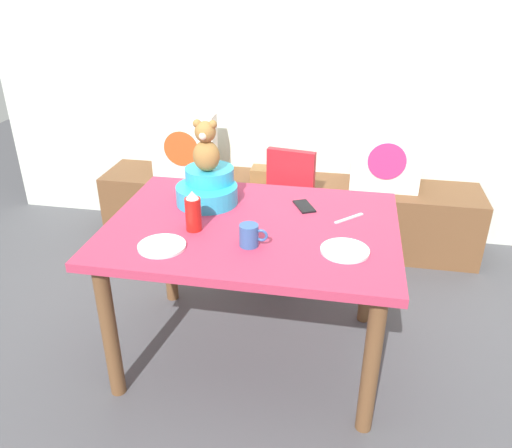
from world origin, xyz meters
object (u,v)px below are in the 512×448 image
coffee_mug (250,235)px  dining_table (252,243)px  infant_seat_teal (208,188)px  ketchup_bottle (193,212)px  dinner_plate_near (345,250)px  cell_phone (304,206)px  pillow_floral_left (184,146)px  teddy_bear (206,147)px  highchair (284,199)px  pillow_floral_right (387,158)px  dinner_plate_far (162,246)px  book_stack (266,174)px

coffee_mug → dining_table: bearing=98.5°
infant_seat_teal → ketchup_bottle: bearing=-86.1°
ketchup_bottle → dinner_plate_near: ketchup_bottle is taller
infant_seat_teal → cell_phone: size_ratio=2.29×
pillow_floral_left → teddy_bear: size_ratio=1.76×
pillow_floral_left → infant_seat_teal: size_ratio=1.33×
highchair → teddy_bear: 0.82m
pillow_floral_right → infant_seat_teal: 1.35m
dining_table → dinner_plate_far: (-0.32, -0.28, 0.11)m
coffee_mug → dinner_plate_near: (0.39, 0.02, -0.04)m
dinner_plate_far → cell_phone: 0.74m
pillow_floral_left → cell_phone: pillow_floral_left is taller
highchair → dinner_plate_far: bearing=-108.9°
teddy_bear → dinner_plate_near: teddy_bear is taller
book_stack → dining_table: size_ratio=0.15×
pillow_floral_left → highchair: (0.75, -0.42, -0.16)m
pillow_floral_right → infant_seat_teal: bearing=-132.3°
pillow_floral_left → dinner_plate_near: 1.79m
teddy_bear → cell_phone: size_ratio=1.74×
teddy_bear → pillow_floral_right: bearing=47.7°
highchair → coffee_mug: coffee_mug is taller
dining_table → coffee_mug: coffee_mug is taller
book_stack → infant_seat_teal: bearing=-96.6°
dinner_plate_far → cell_phone: (0.54, 0.50, -0.00)m
highchair → infant_seat_teal: infant_seat_teal is taller
highchair → pillow_floral_left: bearing=151.1°
coffee_mug → dinner_plate_near: coffee_mug is taller
dinner_plate_near → dinner_plate_far: 0.75m
pillow_floral_left → ketchup_bottle: ketchup_bottle is taller
pillow_floral_right → dinner_plate_far: bearing=-123.2°
highchair → ketchup_bottle: size_ratio=4.27×
pillow_floral_left → dining_table: (0.71, -1.20, -0.04)m
dinner_plate_near → dining_table: bearing=157.4°
cell_phone → infant_seat_teal: bearing=156.1°
dining_table → cell_phone: (0.21, 0.22, 0.10)m
dinner_plate_far → book_stack: bearing=83.1°
pillow_floral_left → dinner_plate_near: pillow_floral_left is taller
coffee_mug → highchair: bearing=89.3°
ketchup_bottle → coffee_mug: (0.27, -0.09, -0.04)m
ketchup_bottle → dinner_plate_far: bearing=-115.7°
book_stack → pillow_floral_right: bearing=-1.5°
dining_table → infant_seat_teal: (-0.26, 0.21, 0.17)m
highchair → ketchup_bottle: bearing=-107.5°
pillow_floral_right → coffee_mug: size_ratio=3.67×
dining_table → pillow_floral_left: bearing=120.6°
pillow_floral_right → coffee_mug: pillow_floral_right is taller
dinner_plate_far → infant_seat_teal: bearing=82.5°
pillow_floral_left → cell_phone: size_ratio=3.06×
coffee_mug → book_stack: bearing=96.9°
coffee_mug → cell_phone: 0.46m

